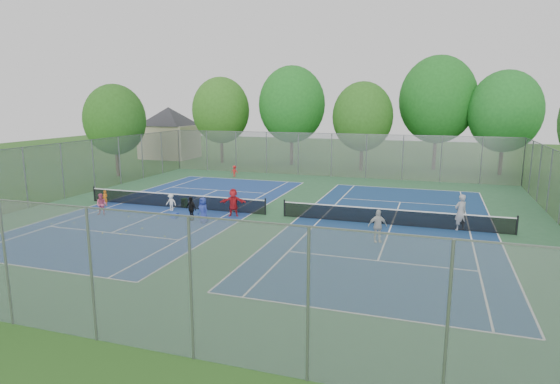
{
  "coord_description": "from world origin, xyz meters",
  "views": [
    {
      "loc": [
        9.12,
        -26.29,
        6.89
      ],
      "look_at": [
        0.0,
        1.0,
        1.3
      ],
      "focal_mm": 30.0,
      "sensor_mm": 36.0,
      "label": 1
    }
  ],
  "objects_px": {
    "net_left": "(174,201)",
    "ball_crate": "(174,216)",
    "instructor": "(461,212)",
    "ball_hopper": "(184,203)",
    "net_right": "(392,217)"
  },
  "relations": [
    {
      "from": "ball_crate",
      "to": "instructor",
      "type": "bearing_deg",
      "value": 8.94
    },
    {
      "from": "net_left",
      "to": "ball_hopper",
      "type": "xyz_separation_m",
      "value": [
        0.57,
        0.31,
        -0.16
      ]
    },
    {
      "from": "ball_hopper",
      "to": "instructor",
      "type": "relative_size",
      "value": 0.3
    },
    {
      "from": "ball_hopper",
      "to": "net_left",
      "type": "bearing_deg",
      "value": -151.49
    },
    {
      "from": "ball_hopper",
      "to": "net_right",
      "type": "bearing_deg",
      "value": -1.31
    },
    {
      "from": "instructor",
      "to": "ball_crate",
      "type": "bearing_deg",
      "value": -26.52
    },
    {
      "from": "ball_crate",
      "to": "instructor",
      "type": "height_order",
      "value": "instructor"
    },
    {
      "from": "net_left",
      "to": "ball_crate",
      "type": "distance_m",
      "value": 2.89
    },
    {
      "from": "net_right",
      "to": "ball_hopper",
      "type": "relative_size",
      "value": 21.63
    },
    {
      "from": "net_left",
      "to": "instructor",
      "type": "height_order",
      "value": "instructor"
    },
    {
      "from": "ball_crate",
      "to": "net_right",
      "type": "bearing_deg",
      "value": 11.13
    },
    {
      "from": "net_left",
      "to": "instructor",
      "type": "distance_m",
      "value": 17.6
    },
    {
      "from": "net_left",
      "to": "ball_crate",
      "type": "height_order",
      "value": "net_left"
    },
    {
      "from": "net_left",
      "to": "ball_crate",
      "type": "bearing_deg",
      "value": -59.06
    },
    {
      "from": "ball_crate",
      "to": "ball_hopper",
      "type": "relative_size",
      "value": 0.62
    }
  ]
}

